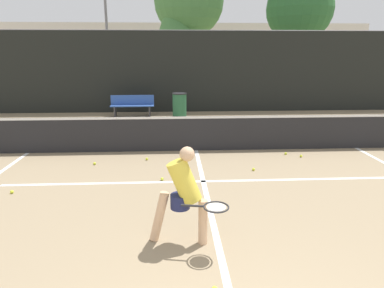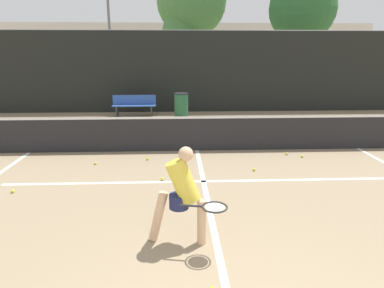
% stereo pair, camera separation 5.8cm
% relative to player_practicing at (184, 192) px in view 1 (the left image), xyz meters
% --- Properties ---
extents(court_service_line, '(8.25, 0.10, 0.01)m').
position_rel_player_practicing_xyz_m(court_service_line, '(0.48, 2.32, -0.76)').
color(court_service_line, white).
rests_on(court_service_line, ground).
extents(court_center_mark, '(0.10, 6.49, 0.01)m').
position_rel_player_practicing_xyz_m(court_center_mark, '(0.48, 1.38, -0.76)').
color(court_center_mark, white).
rests_on(court_center_mark, ground).
extents(net, '(11.09, 0.09, 1.07)m').
position_rel_player_practicing_xyz_m(net, '(0.48, 4.63, -0.26)').
color(net, slate).
rests_on(net, ground).
extents(fence_back, '(24.00, 0.06, 3.50)m').
position_rel_player_practicing_xyz_m(fence_back, '(0.48, 10.88, 0.98)').
color(fence_back, black).
rests_on(fence_back, ground).
extents(player_practicing, '(1.11, 0.66, 1.42)m').
position_rel_player_practicing_xyz_m(player_practicing, '(0.00, 0.00, 0.00)').
color(player_practicing, '#DBAD84').
rests_on(player_practicing, ground).
extents(tennis_ball_scattered_0, '(0.07, 0.07, 0.07)m').
position_rel_player_practicing_xyz_m(tennis_ball_scattered_0, '(1.68, 2.92, -0.73)').
color(tennis_ball_scattered_0, '#D1E033').
rests_on(tennis_ball_scattered_0, ground).
extents(tennis_ball_scattered_1, '(0.07, 0.07, 0.07)m').
position_rel_player_practicing_xyz_m(tennis_ball_scattered_1, '(-2.03, 3.54, -0.73)').
color(tennis_ball_scattered_1, '#D1E033').
rests_on(tennis_ball_scattered_1, ground).
extents(tennis_ball_scattered_3, '(0.07, 0.07, 0.07)m').
position_rel_player_practicing_xyz_m(tennis_ball_scattered_3, '(2.81, 4.11, -0.73)').
color(tennis_ball_scattered_3, '#D1E033').
rests_on(tennis_ball_scattered_3, ground).
extents(tennis_ball_scattered_4, '(0.07, 0.07, 0.07)m').
position_rel_player_practicing_xyz_m(tennis_ball_scattered_4, '(-0.39, 2.43, -0.73)').
color(tennis_ball_scattered_4, '#D1E033').
rests_on(tennis_ball_scattered_4, ground).
extents(tennis_ball_scattered_5, '(0.07, 0.07, 0.07)m').
position_rel_player_practicing_xyz_m(tennis_ball_scattered_5, '(-3.23, 1.90, -0.73)').
color(tennis_ball_scattered_5, '#D1E033').
rests_on(tennis_ball_scattered_5, ground).
extents(tennis_ball_scattered_6, '(0.07, 0.07, 0.07)m').
position_rel_player_practicing_xyz_m(tennis_ball_scattered_6, '(-0.81, 3.83, -0.73)').
color(tennis_ball_scattered_6, '#D1E033').
rests_on(tennis_ball_scattered_6, ground).
extents(tennis_ball_scattered_7, '(0.07, 0.07, 0.07)m').
position_rel_player_practicing_xyz_m(tennis_ball_scattered_7, '(3.13, 3.87, -0.73)').
color(tennis_ball_scattered_7, '#D1E033').
rests_on(tennis_ball_scattered_7, ground).
extents(courtside_bench, '(1.79, 0.40, 0.86)m').
position_rel_player_practicing_xyz_m(courtside_bench, '(-1.83, 9.90, -0.29)').
color(courtside_bench, '#2D519E').
rests_on(courtside_bench, ground).
extents(trash_bin, '(0.59, 0.59, 0.98)m').
position_rel_player_practicing_xyz_m(trash_bin, '(0.12, 9.60, -0.27)').
color(trash_bin, '#28603D').
rests_on(trash_bin, ground).
extents(parked_car, '(1.66, 4.18, 1.50)m').
position_rel_player_practicing_xyz_m(parked_car, '(2.94, 14.58, -0.14)').
color(parked_car, '#B7B7BC').
rests_on(parked_car, ground).
extents(floodlight_mast, '(1.10, 0.24, 8.40)m').
position_rel_player_practicing_xyz_m(floodlight_mast, '(-4.09, 17.66, 4.58)').
color(floodlight_mast, slate).
rests_on(floodlight_mast, ground).
extents(tree_west, '(4.08, 4.08, 7.17)m').
position_rel_player_practicing_xyz_m(tree_west, '(7.72, 17.75, 4.35)').
color(tree_west, brown).
rests_on(tree_west, ground).
extents(tree_mid, '(4.62, 4.62, 8.13)m').
position_rel_player_practicing_xyz_m(tree_mid, '(1.00, 19.97, 5.04)').
color(tree_mid, brown).
rests_on(tree_mid, ground).
extents(tree_east, '(2.78, 2.78, 7.42)m').
position_rel_player_practicing_xyz_m(tree_east, '(0.13, 19.26, 4.46)').
color(tree_east, brown).
rests_on(tree_east, ground).
extents(building_far, '(36.00, 2.40, 5.14)m').
position_rel_player_practicing_xyz_m(building_far, '(0.48, 30.03, 1.80)').
color(building_far, beige).
rests_on(building_far, ground).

